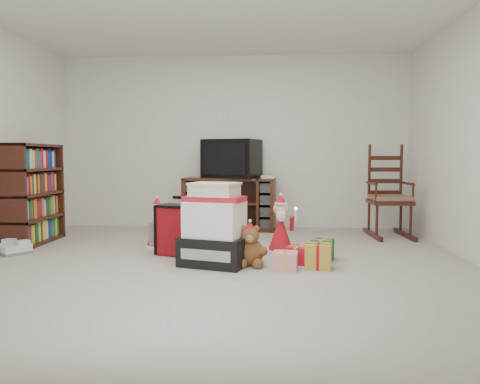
{
  "coord_description": "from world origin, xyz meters",
  "views": [
    {
      "loc": [
        0.5,
        -4.36,
        1.04
      ],
      "look_at": [
        0.2,
        0.6,
        0.66
      ],
      "focal_mm": 35.0,
      "sensor_mm": 36.0,
      "label": 1
    }
  ],
  "objects_px": {
    "tv_stand": "(230,204)",
    "sneaker_pair": "(11,249)",
    "teddy_bear": "(250,248)",
    "bookshelf": "(33,196)",
    "mrs_claus_figurine": "(157,228)",
    "gift_pile": "(215,230)",
    "rocking_chair": "(388,203)",
    "red_suitcase": "(178,230)",
    "gift_cluster": "(310,254)",
    "crt_television": "(232,159)",
    "santa_figurine": "(281,231)"
  },
  "relations": [
    {
      "from": "mrs_claus_figurine",
      "to": "bookshelf",
      "type": "bearing_deg",
      "value": 172.94
    },
    {
      "from": "crt_television",
      "to": "rocking_chair",
      "type": "bearing_deg",
      "value": 7.58
    },
    {
      "from": "tv_stand",
      "to": "rocking_chair",
      "type": "xyz_separation_m",
      "value": [
        2.12,
        -0.4,
        0.06
      ]
    },
    {
      "from": "santa_figurine",
      "to": "rocking_chair",
      "type": "bearing_deg",
      "value": 40.09
    },
    {
      "from": "tv_stand",
      "to": "santa_figurine",
      "type": "bearing_deg",
      "value": -63.14
    },
    {
      "from": "red_suitcase",
      "to": "santa_figurine",
      "type": "xyz_separation_m",
      "value": [
        1.09,
        0.16,
        -0.03
      ]
    },
    {
      "from": "tv_stand",
      "to": "rocking_chair",
      "type": "distance_m",
      "value": 2.16
    },
    {
      "from": "tv_stand",
      "to": "sneaker_pair",
      "type": "xyz_separation_m",
      "value": [
        -2.2,
        -1.82,
        -0.32
      ]
    },
    {
      "from": "gift_pile",
      "to": "bookshelf",
      "type": "bearing_deg",
      "value": 173.31
    },
    {
      "from": "tv_stand",
      "to": "bookshelf",
      "type": "height_order",
      "value": "bookshelf"
    },
    {
      "from": "tv_stand",
      "to": "crt_television",
      "type": "relative_size",
      "value": 1.53
    },
    {
      "from": "sneaker_pair",
      "to": "rocking_chair",
      "type": "bearing_deg",
      "value": 40.92
    },
    {
      "from": "tv_stand",
      "to": "bookshelf",
      "type": "bearing_deg",
      "value": -148.25
    },
    {
      "from": "gift_pile",
      "to": "santa_figurine",
      "type": "distance_m",
      "value": 0.87
    },
    {
      "from": "red_suitcase",
      "to": "mrs_claus_figurine",
      "type": "relative_size",
      "value": 1.08
    },
    {
      "from": "tv_stand",
      "to": "bookshelf",
      "type": "xyz_separation_m",
      "value": [
        -2.26,
        -1.19,
        0.2
      ]
    },
    {
      "from": "teddy_bear",
      "to": "crt_television",
      "type": "xyz_separation_m",
      "value": [
        -0.35,
        2.21,
        0.84
      ]
    },
    {
      "from": "rocking_chair",
      "to": "gift_pile",
      "type": "height_order",
      "value": "rocking_chair"
    },
    {
      "from": "santa_figurine",
      "to": "mrs_claus_figurine",
      "type": "relative_size",
      "value": 1.09
    },
    {
      "from": "rocking_chair",
      "to": "teddy_bear",
      "type": "height_order",
      "value": "rocking_chair"
    },
    {
      "from": "rocking_chair",
      "to": "mrs_claus_figurine",
      "type": "distance_m",
      "value": 3.0
    },
    {
      "from": "santa_figurine",
      "to": "teddy_bear",
      "type": "bearing_deg",
      "value": -117.04
    },
    {
      "from": "rocking_chair",
      "to": "bookshelf",
      "type": "bearing_deg",
      "value": -172.26
    },
    {
      "from": "crt_television",
      "to": "teddy_bear",
      "type": "bearing_deg",
      "value": -62.45
    },
    {
      "from": "gift_pile",
      "to": "tv_stand",
      "type": "bearing_deg",
      "value": 107.89
    },
    {
      "from": "mrs_claus_figurine",
      "to": "red_suitcase",
      "type": "bearing_deg",
      "value": -51.57
    },
    {
      "from": "rocking_chair",
      "to": "mrs_claus_figurine",
      "type": "bearing_deg",
      "value": -163.37
    },
    {
      "from": "teddy_bear",
      "to": "gift_cluster",
      "type": "bearing_deg",
      "value": 2.43
    },
    {
      "from": "teddy_bear",
      "to": "tv_stand",
      "type": "bearing_deg",
      "value": 99.74
    },
    {
      "from": "gift_pile",
      "to": "gift_cluster",
      "type": "height_order",
      "value": "gift_pile"
    },
    {
      "from": "teddy_bear",
      "to": "santa_figurine",
      "type": "distance_m",
      "value": 0.68
    },
    {
      "from": "sneaker_pair",
      "to": "gift_cluster",
      "type": "height_order",
      "value": "gift_cluster"
    },
    {
      "from": "tv_stand",
      "to": "gift_cluster",
      "type": "bearing_deg",
      "value": -62.69
    },
    {
      "from": "sneaker_pair",
      "to": "santa_figurine",
      "type": "bearing_deg",
      "value": 26.88
    },
    {
      "from": "tv_stand",
      "to": "sneaker_pair",
      "type": "bearing_deg",
      "value": -136.54
    },
    {
      "from": "rocking_chair",
      "to": "mrs_claus_figurine",
      "type": "height_order",
      "value": "rocking_chair"
    },
    {
      "from": "tv_stand",
      "to": "bookshelf",
      "type": "relative_size",
      "value": 1.11
    },
    {
      "from": "bookshelf",
      "to": "teddy_bear",
      "type": "bearing_deg",
      "value": -21.05
    },
    {
      "from": "gift_cluster",
      "to": "crt_television",
      "type": "distance_m",
      "value": 2.54
    },
    {
      "from": "tv_stand",
      "to": "gift_cluster",
      "type": "distance_m",
      "value": 2.4
    },
    {
      "from": "sneaker_pair",
      "to": "teddy_bear",
      "type": "bearing_deg",
      "value": 14.15
    },
    {
      "from": "crt_television",
      "to": "santa_figurine",
      "type": "bearing_deg",
      "value": -49.38
    },
    {
      "from": "teddy_bear",
      "to": "mrs_claus_figurine",
      "type": "height_order",
      "value": "mrs_claus_figurine"
    },
    {
      "from": "gift_cluster",
      "to": "bookshelf",
      "type": "bearing_deg",
      "value": 162.83
    },
    {
      "from": "red_suitcase",
      "to": "sneaker_pair",
      "type": "relative_size",
      "value": 1.49
    },
    {
      "from": "sneaker_pair",
      "to": "gift_pile",
      "type": "bearing_deg",
      "value": 13.23
    },
    {
      "from": "gift_cluster",
      "to": "teddy_bear",
      "type": "bearing_deg",
      "value": -177.57
    },
    {
      "from": "bookshelf",
      "to": "santa_figurine",
      "type": "height_order",
      "value": "bookshelf"
    },
    {
      "from": "gift_pile",
      "to": "teddy_bear",
      "type": "distance_m",
      "value": 0.38
    },
    {
      "from": "red_suitcase",
      "to": "mrs_claus_figurine",
      "type": "height_order",
      "value": "red_suitcase"
    }
  ]
}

